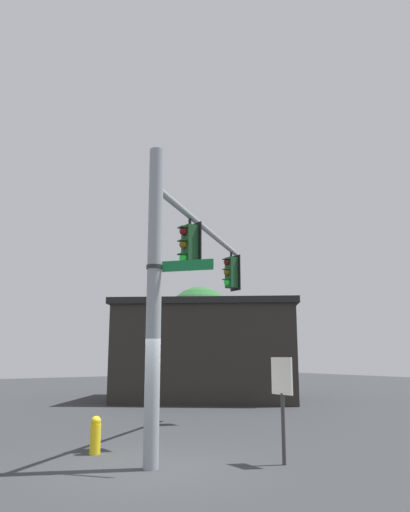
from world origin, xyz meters
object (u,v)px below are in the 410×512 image
object	(u,v)px
traffic_light_mid_inner	(231,272)
traffic_light_nearest_pole	(189,245)
street_name_sign	(169,266)
fire_hydrant	(95,435)
historical_marker	(282,393)

from	to	relation	value
traffic_light_mid_inner	traffic_light_nearest_pole	bearing A→B (deg)	129.20
traffic_light_nearest_pole	street_name_sign	size ratio (longest dim) A/B	1.11
traffic_light_mid_inner	fire_hydrant	bearing A→B (deg)	112.44
street_name_sign	historical_marker	size ratio (longest dim) A/B	0.55
traffic_light_mid_inner	historical_marker	xyz separation A→B (m)	(-5.50, 2.87, -3.54)
traffic_light_nearest_pole	street_name_sign	world-z (taller)	traffic_light_nearest_pole
traffic_light_mid_inner	street_name_sign	xyz separation A→B (m)	(-4.58, 5.08, -0.96)
street_name_sign	fire_hydrant	world-z (taller)	street_name_sign
traffic_light_nearest_pole	traffic_light_mid_inner	size ratio (longest dim) A/B	1.00
traffic_light_nearest_pole	traffic_light_mid_inner	world-z (taller)	same
street_name_sign	fire_hydrant	xyz separation A→B (m)	(2.25, 0.54, -3.57)
street_name_sign	fire_hydrant	size ratio (longest dim) A/B	1.43
fire_hydrant	street_name_sign	bearing A→B (deg)	-166.49
traffic_light_mid_inner	fire_hydrant	world-z (taller)	traffic_light_mid_inner
historical_marker	traffic_light_mid_inner	bearing A→B (deg)	-27.54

